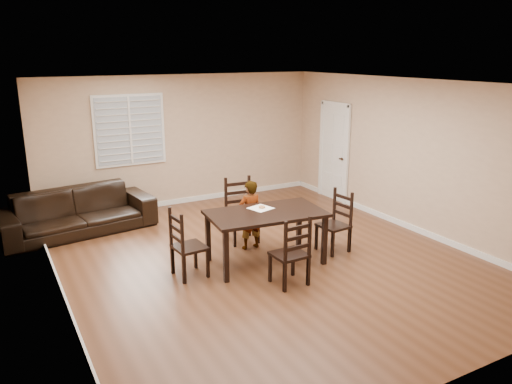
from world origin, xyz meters
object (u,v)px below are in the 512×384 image
(dining_table, at_px, (266,217))
(chair_left, at_px, (182,247))
(child, at_px, (250,215))
(chair_far, at_px, (294,256))
(chair_near, at_px, (239,211))
(chair_right, at_px, (339,223))
(donut, at_px, (262,207))
(sofa, at_px, (77,212))

(dining_table, relative_size, chair_left, 1.80)
(child, bearing_deg, dining_table, 81.98)
(chair_far, bearing_deg, chair_left, -41.69)
(chair_near, relative_size, child, 0.95)
(chair_right, xyz_separation_m, child, (-1.25, 0.74, 0.12))
(chair_left, xyz_separation_m, child, (1.38, 0.52, 0.11))
(chair_far, distance_m, chair_left, 1.61)
(dining_table, relative_size, chair_right, 1.83)
(dining_table, relative_size, donut, 17.75)
(chair_far, distance_m, sofa, 4.30)
(dining_table, relative_size, chair_far, 1.81)
(dining_table, distance_m, sofa, 3.61)
(chair_near, bearing_deg, chair_left, -139.39)
(chair_left, distance_m, donut, 1.41)
(dining_table, distance_m, chair_far, 0.95)
(child, bearing_deg, chair_far, 82.61)
(sofa, bearing_deg, donut, -55.58)
(chair_far, xyz_separation_m, chair_right, (1.39, 0.80, -0.00))
(dining_table, bearing_deg, chair_right, 1.02)
(chair_right, distance_m, donut, 1.36)
(chair_far, bearing_deg, sofa, -61.13)
(dining_table, xyz_separation_m, sofa, (-2.29, 2.77, -0.34))
(sofa, bearing_deg, child, -50.03)
(chair_left, height_order, chair_right, chair_left)
(chair_near, height_order, chair_left, chair_near)
(chair_right, relative_size, donut, 9.70)
(chair_left, xyz_separation_m, chair_right, (2.62, -0.22, -0.01))
(chair_far, relative_size, child, 0.87)
(chair_left, relative_size, donut, 9.88)
(dining_table, xyz_separation_m, chair_near, (0.11, 1.11, -0.23))
(chair_near, height_order, donut, chair_near)
(chair_left, height_order, donut, chair_left)
(chair_far, xyz_separation_m, child, (0.14, 1.54, 0.12))
(chair_left, distance_m, chair_right, 2.63)
(sofa, bearing_deg, chair_left, -77.55)
(dining_table, xyz_separation_m, chair_left, (-1.31, 0.11, -0.27))
(dining_table, height_order, chair_far, chair_far)
(child, xyz_separation_m, donut, (-0.02, -0.43, 0.26))
(chair_left, height_order, child, child)
(chair_far, xyz_separation_m, sofa, (-2.21, 3.68, -0.07))
(dining_table, bearing_deg, donut, 83.66)
(chair_near, distance_m, chair_left, 1.74)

